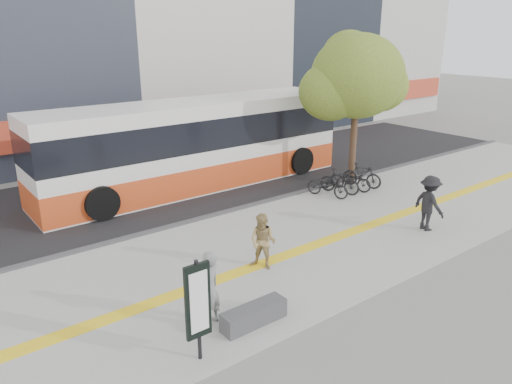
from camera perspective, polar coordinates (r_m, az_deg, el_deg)
ground at (r=13.67m, az=5.45°, el=-9.48°), size 120.00×120.00×0.00m
sidewalk at (r=14.65m, az=1.44°, el=-7.18°), size 40.00×7.00×0.08m
tactile_strip at (r=14.29m, az=2.71°, el=-7.71°), size 40.00×0.45×0.01m
street at (r=20.60m, az=-11.79°, el=0.16°), size 40.00×8.00×0.06m
curb at (r=17.27m, az=-5.89°, el=-3.05°), size 40.00×0.25×0.14m
bench at (r=11.27m, az=-0.25°, el=-14.24°), size 1.60×0.45×0.45m
signboard at (r=9.73m, az=-6.84°, el=-12.79°), size 0.55×0.10×2.20m
street_tree at (r=20.68m, az=11.53°, el=12.99°), size 4.40×3.80×6.31m
bus at (r=20.51m, az=-7.04°, el=5.31°), size 13.43×3.18×3.57m
bicycle_row at (r=20.06m, az=10.38°, el=1.34°), size 3.12×1.85×1.02m
seated_woman at (r=10.95m, az=-5.58°, el=-11.26°), size 0.76×0.61×1.80m
pedestrian_tan at (r=13.38m, az=0.82°, el=-5.84°), size 0.90×0.97×1.59m
pedestrian_dark at (r=16.85m, az=19.67°, el=-1.24°), size 0.91×1.31×1.85m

